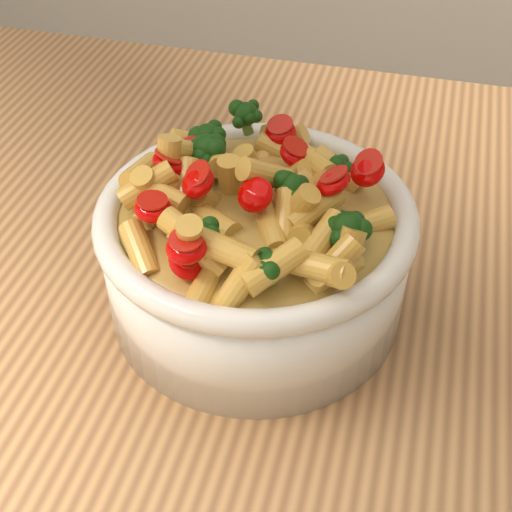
# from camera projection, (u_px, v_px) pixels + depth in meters

# --- Properties ---
(table) EXTENTS (1.20, 0.80, 0.90)m
(table) POSITION_uv_depth(u_px,v_px,m) (169.00, 346.00, 0.67)
(table) COLOR tan
(table) RESTS_ON ground
(serving_bowl) EXTENTS (0.23, 0.23, 0.10)m
(serving_bowl) POSITION_uv_depth(u_px,v_px,m) (256.00, 255.00, 0.54)
(serving_bowl) COLOR white
(serving_bowl) RESTS_ON table
(pasta_salad) EXTENTS (0.19, 0.19, 0.04)m
(pasta_salad) POSITION_uv_depth(u_px,v_px,m) (256.00, 188.00, 0.50)
(pasta_salad) COLOR gold
(pasta_salad) RESTS_ON serving_bowl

